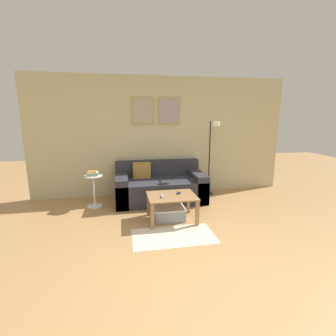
# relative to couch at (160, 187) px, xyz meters

# --- Properties ---
(ground_plane) EXTENTS (16.00, 16.00, 0.00)m
(ground_plane) POSITION_rel_couch_xyz_m (0.14, -2.55, -0.29)
(ground_plane) COLOR tan
(wall_back) EXTENTS (5.60, 0.09, 2.55)m
(wall_back) POSITION_rel_couch_xyz_m (0.13, 0.50, 1.00)
(wall_back) COLOR #C6BC93
(wall_back) RESTS_ON ground_plane
(area_rug) EXTENTS (1.21, 0.66, 0.01)m
(area_rug) POSITION_rel_couch_xyz_m (-0.05, -1.60, -0.28)
(area_rug) COLOR beige
(area_rug) RESTS_ON ground_plane
(couch) EXTENTS (1.79, 0.94, 0.78)m
(couch) POSITION_rel_couch_xyz_m (0.00, 0.00, 0.00)
(couch) COLOR #2D2D38
(couch) RESTS_ON ground_plane
(coffee_table) EXTENTS (0.80, 0.62, 0.44)m
(coffee_table) POSITION_rel_couch_xyz_m (0.04, -1.04, 0.06)
(coffee_table) COLOR #997047
(coffee_table) RESTS_ON ground_plane
(storage_bin) EXTENTS (0.53, 0.38, 0.22)m
(storage_bin) POSITION_rel_couch_xyz_m (0.00, -1.01, -0.18)
(storage_bin) COLOR gray
(storage_bin) RESTS_ON ground_plane
(floor_lamp) EXTENTS (0.21, 0.48, 1.62)m
(floor_lamp) POSITION_rel_couch_xyz_m (1.13, 0.05, 0.77)
(floor_lamp) COLOR black
(floor_lamp) RESTS_ON ground_plane
(side_table) EXTENTS (0.34, 0.34, 0.62)m
(side_table) POSITION_rel_couch_xyz_m (-1.30, -0.14, 0.08)
(side_table) COLOR white
(side_table) RESTS_ON ground_plane
(book_stack) EXTENTS (0.22, 0.20, 0.09)m
(book_stack) POSITION_rel_couch_xyz_m (-1.30, -0.15, 0.37)
(book_stack) COLOR silver
(book_stack) RESTS_ON side_table
(remote_control) EXTENTS (0.05, 0.15, 0.02)m
(remote_control) POSITION_rel_couch_xyz_m (-0.13, -1.09, 0.16)
(remote_control) COLOR #99999E
(remote_control) RESTS_ON coffee_table
(cell_phone) EXTENTS (0.11, 0.15, 0.01)m
(cell_phone) POSITION_rel_couch_xyz_m (0.18, -0.95, 0.15)
(cell_phone) COLOR #1E2338
(cell_phone) RESTS_ON coffee_table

